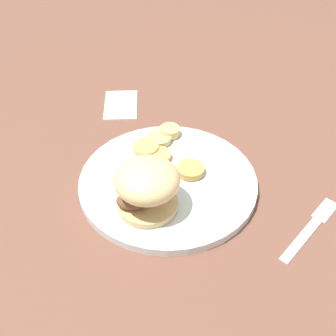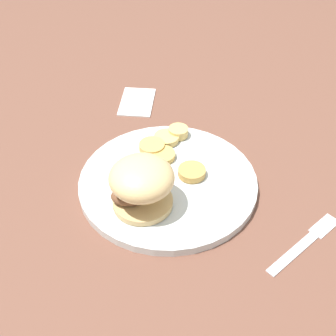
# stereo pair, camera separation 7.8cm
# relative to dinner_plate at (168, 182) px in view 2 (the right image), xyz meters

# --- Properties ---
(ground_plane) EXTENTS (4.00, 4.00, 0.00)m
(ground_plane) POSITION_rel_dinner_plate_xyz_m (0.00, 0.00, -0.01)
(ground_plane) COLOR brown
(dinner_plate) EXTENTS (0.31, 0.31, 0.02)m
(dinner_plate) POSITION_rel_dinner_plate_xyz_m (0.00, 0.00, 0.00)
(dinner_plate) COLOR silver
(dinner_plate) RESTS_ON ground_plane
(sandwich) EXTENTS (0.11, 0.11, 0.09)m
(sandwich) POSITION_rel_dinner_plate_xyz_m (0.07, 0.01, 0.05)
(sandwich) COLOR tan
(sandwich) RESTS_ON dinner_plate
(potato_round_0) EXTENTS (0.05, 0.05, 0.01)m
(potato_round_0) POSITION_rel_dinner_plate_xyz_m (-0.04, 0.02, 0.01)
(potato_round_0) COLOR tan
(potato_round_0) RESTS_ON dinner_plate
(potato_round_1) EXTENTS (0.05, 0.05, 0.01)m
(potato_round_1) POSITION_rel_dinner_plate_xyz_m (-0.04, -0.07, 0.01)
(potato_round_1) COLOR tan
(potato_round_1) RESTS_ON dinner_plate
(potato_round_2) EXTENTS (0.04, 0.04, 0.02)m
(potato_round_2) POSITION_rel_dinner_plate_xyz_m (-0.10, -0.07, 0.02)
(potato_round_2) COLOR #DBB766
(potato_round_2) RESTS_ON dinner_plate
(potato_round_3) EXTENTS (0.05, 0.05, 0.01)m
(potato_round_3) POSITION_rel_dinner_plate_xyz_m (-0.08, -0.07, 0.01)
(potato_round_3) COLOR #DBB766
(potato_round_3) RESTS_ON dinner_plate
(potato_round_4) EXTENTS (0.05, 0.05, 0.01)m
(potato_round_4) POSITION_rel_dinner_plate_xyz_m (-0.04, -0.05, 0.01)
(potato_round_4) COLOR tan
(potato_round_4) RESTS_ON dinner_plate
(fork) EXTENTS (0.16, 0.04, 0.00)m
(fork) POSITION_rel_dinner_plate_xyz_m (-0.04, 0.24, -0.01)
(fork) COLOR silver
(fork) RESTS_ON ground_plane
(napkin) EXTENTS (0.13, 0.12, 0.01)m
(napkin) POSITION_rel_dinner_plate_xyz_m (-0.15, -0.22, -0.01)
(napkin) COLOR white
(napkin) RESTS_ON ground_plane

